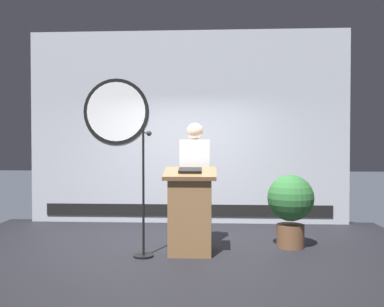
% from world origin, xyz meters
% --- Properties ---
extents(ground_plane, '(40.00, 40.00, 0.00)m').
position_xyz_m(ground_plane, '(0.00, 0.00, 0.00)').
color(ground_plane, '#383D47').
extents(stage_platform, '(6.40, 4.00, 0.30)m').
position_xyz_m(stage_platform, '(0.00, 0.00, 0.15)').
color(stage_platform, black).
rests_on(stage_platform, ground).
extents(banner_display, '(5.46, 0.12, 3.29)m').
position_xyz_m(banner_display, '(-0.03, 1.85, 1.94)').
color(banner_display, '#B2B7C1').
rests_on(banner_display, stage_platform).
extents(podium, '(0.64, 0.50, 1.07)m').
position_xyz_m(podium, '(0.16, -0.22, 0.82)').
color(podium, olive).
rests_on(podium, stage_platform).
extents(speaker_person, '(0.40, 0.26, 1.64)m').
position_xyz_m(speaker_person, '(0.20, 0.26, 1.14)').
color(speaker_person, black).
rests_on(speaker_person, stage_platform).
extents(microphone_stand, '(0.24, 0.60, 1.55)m').
position_xyz_m(microphone_stand, '(-0.39, -0.31, 0.86)').
color(microphone_stand, black).
rests_on(microphone_stand, stage_platform).
extents(potted_plant, '(0.61, 0.61, 0.95)m').
position_xyz_m(potted_plant, '(1.46, 0.19, 0.88)').
color(potted_plant, brown).
rests_on(potted_plant, stage_platform).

